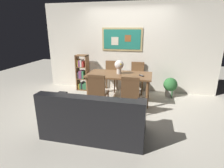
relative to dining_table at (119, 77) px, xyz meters
name	(u,v)px	position (x,y,z in m)	size (l,w,h in m)	color
ground_plane	(118,107)	(0.06, -0.43, -0.64)	(12.00, 12.00, 0.00)	beige
wall_back_with_painting	(128,48)	(0.06, 0.99, 0.66)	(5.20, 0.14, 2.60)	silver
dining_table	(119,77)	(0.00, 0.00, 0.00)	(1.66, 0.86, 0.74)	brown
dining_chair_far_left	(111,73)	(-0.41, 0.79, -0.11)	(0.40, 0.41, 0.91)	brown
dining_chair_near_left	(98,90)	(-0.34, -0.79, -0.11)	(0.40, 0.41, 0.91)	brown
dining_chair_near_right	(131,93)	(0.40, -0.79, -0.11)	(0.40, 0.41, 0.91)	brown
dining_chair_far_right	(137,75)	(0.40, 0.77, -0.11)	(0.40, 0.41, 0.91)	brown
leather_couch	(94,120)	(-0.13, -1.72, -0.33)	(1.80, 0.84, 0.84)	black
bookshelf	(82,74)	(-1.29, 0.63, -0.14)	(0.36, 0.28, 1.10)	brown
potted_ivy	(170,86)	(1.35, 0.62, -0.34)	(0.38, 0.38, 0.59)	#B2ADA3
flower_vase	(119,66)	(-0.01, 0.02, 0.31)	(0.23, 0.23, 0.36)	beige
tv_remote	(141,75)	(0.57, -0.07, 0.10)	(0.14, 0.15, 0.02)	black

